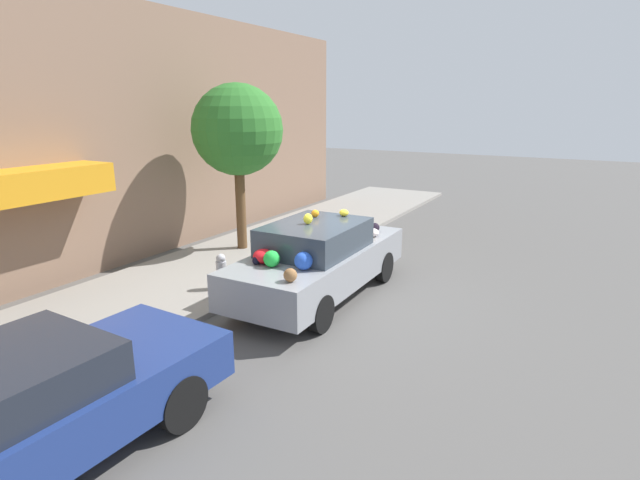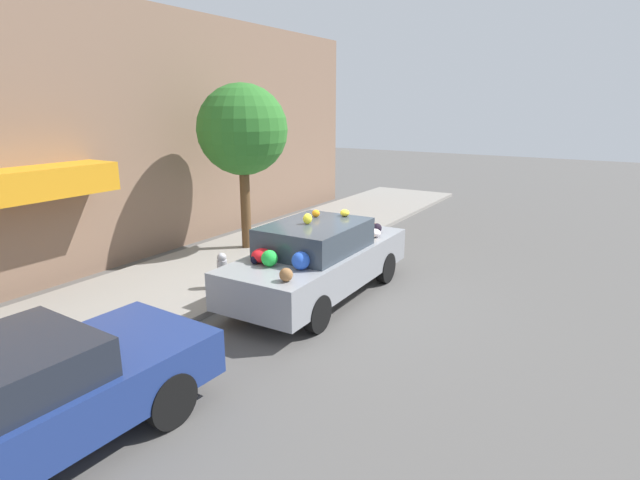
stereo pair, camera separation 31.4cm
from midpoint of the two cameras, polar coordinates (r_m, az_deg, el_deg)
The scene contains 7 objects.
ground_plane at distance 9.64m, azimuth 0.72°, elevation -6.37°, with size 60.00×60.00×0.00m, color #565451.
sidewalk_curb at distance 11.16m, azimuth -11.28°, elevation -3.32°, with size 24.00×3.20×0.11m.
building_facade at distance 12.18m, azimuth -20.26°, elevation 11.03°, with size 18.00×1.20×5.76m.
street_tree at distance 12.12m, azimuth -8.10°, elevation 12.28°, with size 2.14×2.14×3.94m.
fire_hydrant at distance 9.79m, azimuth -10.19°, elevation -3.45°, with size 0.20×0.20×0.70m.
art_car at distance 9.33m, azimuth 0.87°, elevation -2.11°, with size 4.39×1.74×1.66m.
parked_car_plain at distance 5.88m, azimuth -31.05°, elevation -16.14°, with size 4.31×1.82×1.31m.
Camera 2 is at (-7.62, -4.73, 3.54)m, focal length 28.00 mm.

